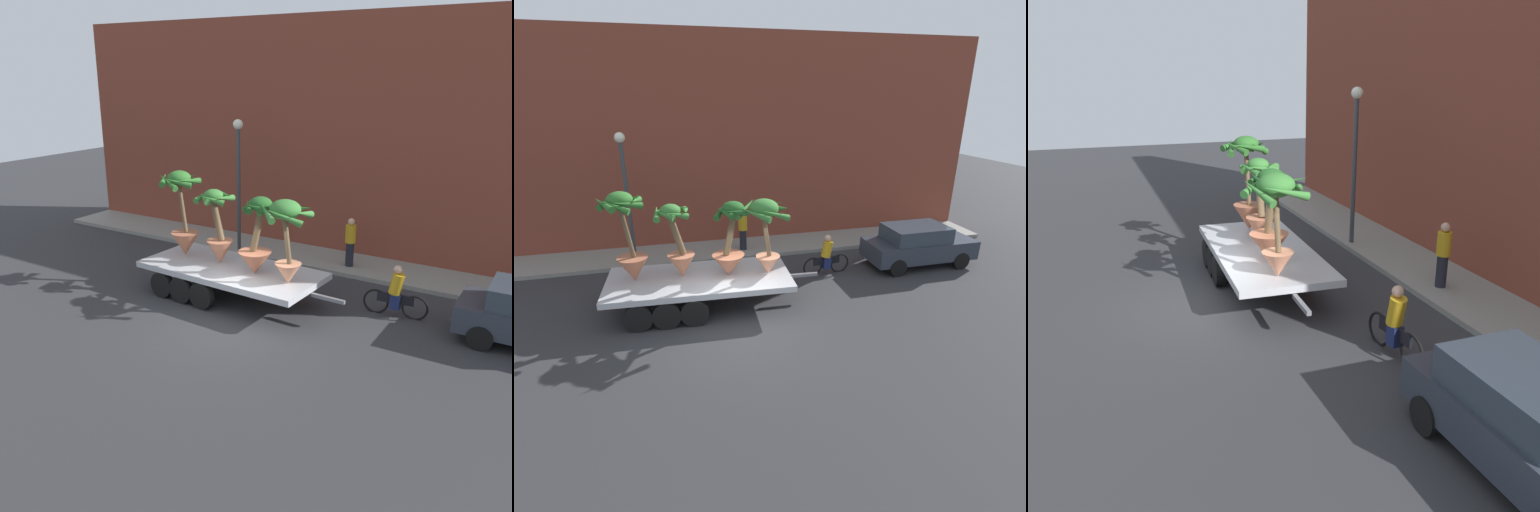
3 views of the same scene
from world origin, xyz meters
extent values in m
plane|color=#2D2D30|center=(0.00, 0.00, 0.00)|extent=(60.00, 60.00, 0.00)
cube|color=gray|center=(0.00, 6.10, 0.07)|extent=(24.00, 2.20, 0.15)
cube|color=brown|center=(0.00, 7.80, 4.25)|extent=(24.00, 1.20, 8.50)
cube|color=#B7BABF|center=(-1.03, 1.61, 0.89)|extent=(5.65, 2.77, 0.18)
cylinder|color=black|center=(-2.74, 2.86, 0.40)|extent=(0.81, 0.26, 0.80)
cylinder|color=black|center=(-2.86, 0.52, 0.40)|extent=(0.81, 0.26, 0.80)
cylinder|color=black|center=(-1.97, 2.83, 0.40)|extent=(0.81, 0.26, 0.80)
cylinder|color=black|center=(-2.08, 0.49, 0.40)|extent=(0.81, 0.26, 0.80)
cylinder|color=black|center=(-1.19, 2.79, 0.40)|extent=(0.81, 0.26, 0.80)
cylinder|color=black|center=(-1.31, 0.45, 0.40)|extent=(0.81, 0.26, 0.80)
cube|color=slate|center=(2.23, 1.45, 0.74)|extent=(1.00, 0.15, 0.10)
cone|color=#B26647|center=(-2.92, 1.80, 1.36)|extent=(0.90, 0.90, 0.76)
cylinder|color=brown|center=(-2.99, 1.80, 2.60)|extent=(0.36, 0.13, 1.73)
ellipsoid|color=#2D6B28|center=(-3.06, 1.80, 3.47)|extent=(0.72, 0.72, 0.45)
cone|color=#2D6B28|center=(-2.63, 1.74, 3.43)|extent=(0.31, 0.91, 0.34)
cone|color=#2D6B28|center=(-2.76, 2.09, 3.39)|extent=(0.73, 0.75, 0.50)
cone|color=#2D6B28|center=(-3.13, 2.16, 3.40)|extent=(0.78, 0.34, 0.44)
cone|color=#2D6B28|center=(-3.41, 1.99, 3.41)|extent=(0.57, 0.81, 0.42)
cone|color=#2D6B28|center=(-3.46, 1.54, 3.43)|extent=(0.70, 0.92, 0.37)
cone|color=#2D6B28|center=(-3.18, 1.39, 3.39)|extent=(0.88, 0.43, 0.50)
cone|color=#2D6B28|center=(-2.84, 1.43, 3.41)|extent=(0.86, 0.63, 0.42)
cone|color=#B26647|center=(-0.13, 1.50, 1.32)|extent=(0.98, 0.98, 0.68)
cylinder|color=brown|center=(-0.04, 1.50, 2.38)|extent=(0.50, 0.19, 1.44)
ellipsoid|color=#235B23|center=(0.06, 1.50, 3.09)|extent=(0.66, 0.66, 0.41)
cone|color=#235B23|center=(0.43, 1.45, 3.01)|extent=(0.30, 0.79, 0.48)
cone|color=#235B23|center=(0.13, 1.88, 3.02)|extent=(0.81, 0.35, 0.45)
cone|color=#235B23|center=(-0.26, 1.71, 3.01)|extent=(0.58, 0.76, 0.50)
cone|color=#235B23|center=(-0.22, 1.30, 3.04)|extent=(0.57, 0.69, 0.36)
cone|color=#235B23|center=(0.10, 1.16, 3.06)|extent=(0.73, 0.28, 0.31)
cone|color=#C17251|center=(-1.52, 1.73, 1.35)|extent=(0.81, 0.81, 0.73)
cylinder|color=brown|center=(-1.62, 1.73, 2.40)|extent=(0.52, 0.20, 1.38)
ellipsoid|color=#387A33|center=(-1.72, 1.73, 3.09)|extent=(0.58, 0.58, 0.37)
cone|color=#387A33|center=(-1.31, 1.73, 3.05)|extent=(0.21, 0.85, 0.34)
cone|color=#387A33|center=(-1.51, 2.05, 3.06)|extent=(0.77, 0.61, 0.32)
cone|color=#387A33|center=(-1.82, 2.01, 3.04)|extent=(0.65, 0.40, 0.34)
cone|color=#387A33|center=(-2.11, 1.74, 3.04)|extent=(0.21, 0.80, 0.40)
cone|color=#387A33|center=(-1.89, 1.48, 3.04)|extent=(0.64, 0.52, 0.35)
cone|color=#387A33|center=(-1.55, 1.43, 3.02)|extent=(0.72, 0.54, 0.41)
cone|color=tan|center=(1.06, 1.32, 1.28)|extent=(0.75, 0.75, 0.60)
cylinder|color=brown|center=(1.00, 1.32, 2.33)|extent=(0.34, 0.14, 1.52)
ellipsoid|color=#387A33|center=(0.94, 1.32, 3.09)|extent=(0.87, 0.87, 0.54)
cone|color=#387A33|center=(1.48, 1.37, 3.03)|extent=(0.29, 1.11, 0.47)
cone|color=#387A33|center=(1.12, 1.78, 3.04)|extent=(1.02, 0.55, 0.43)
cone|color=#387A33|center=(0.47, 1.66, 3.04)|extent=(0.86, 1.07, 0.47)
cone|color=#387A33|center=(0.57, 0.94, 3.04)|extent=(0.92, 0.88, 0.42)
cone|color=#387A33|center=(1.15, 0.84, 3.01)|extent=(1.04, 0.61, 0.56)
torus|color=black|center=(4.21, 2.96, 0.34)|extent=(0.74, 0.13, 0.74)
torus|color=black|center=(3.11, 2.86, 0.34)|extent=(0.74, 0.13, 0.74)
cube|color=black|center=(3.66, 2.91, 0.52)|extent=(1.04, 0.16, 0.28)
cylinder|color=gold|center=(3.66, 2.91, 0.97)|extent=(0.47, 0.38, 0.65)
sphere|color=tan|center=(3.66, 2.91, 1.39)|extent=(0.24, 0.24, 0.24)
cube|color=navy|center=(3.66, 2.91, 0.44)|extent=(0.30, 0.27, 0.44)
cube|color=#2D333D|center=(7.42, 2.89, 0.67)|extent=(4.12, 1.77, 0.70)
cube|color=#2D3842|center=(7.22, 2.89, 1.30)|extent=(2.27, 1.58, 0.56)
cylinder|color=black|center=(8.75, 3.72, 0.32)|extent=(0.64, 0.21, 0.64)
cylinder|color=black|center=(8.76, 2.09, 0.32)|extent=(0.64, 0.21, 0.64)
cylinder|color=black|center=(6.08, 3.69, 0.32)|extent=(0.64, 0.21, 0.64)
cylinder|color=black|center=(6.10, 2.06, 0.32)|extent=(0.64, 0.21, 0.64)
cylinder|color=black|center=(1.10, 5.76, 0.57)|extent=(0.28, 0.28, 0.85)
cylinder|color=gold|center=(1.10, 5.76, 1.31)|extent=(0.36, 0.36, 0.62)
sphere|color=tan|center=(1.10, 5.76, 1.74)|extent=(0.24, 0.24, 0.24)
cylinder|color=#383D42|center=(-3.17, 5.30, 2.40)|extent=(0.14, 0.14, 4.50)
sphere|color=#EAEACC|center=(-3.17, 5.30, 4.80)|extent=(0.36, 0.36, 0.36)
camera|label=1|loc=(7.79, -11.34, 6.67)|focal=38.70mm
camera|label=2|loc=(-1.72, -9.90, 6.20)|focal=28.54mm
camera|label=3|loc=(12.62, -2.67, 5.63)|focal=39.85mm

